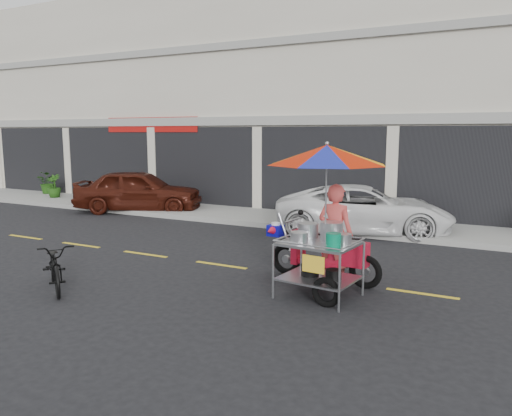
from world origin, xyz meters
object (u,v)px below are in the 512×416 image
at_px(near_bicycle, 55,265).
at_px(food_vendor_rig, 328,198).
at_px(maroon_sedan, 139,191).
at_px(white_pickup, 364,209).

height_order(near_bicycle, food_vendor_rig, food_vendor_rig).
xyz_separation_m(maroon_sedan, near_bicycle, (4.48, -7.40, -0.30)).
distance_m(maroon_sedan, food_vendor_rig, 10.20).
relative_size(white_pickup, near_bicycle, 2.86).
bearing_deg(food_vendor_rig, white_pickup, 104.84).
xyz_separation_m(white_pickup, food_vendor_rig, (0.80, -5.23, 0.97)).
bearing_deg(maroon_sedan, white_pickup, -114.54).
bearing_deg(near_bicycle, maroon_sedan, 68.03).
xyz_separation_m(white_pickup, near_bicycle, (-3.40, -7.34, -0.22)).
bearing_deg(white_pickup, food_vendor_rig, 171.92).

